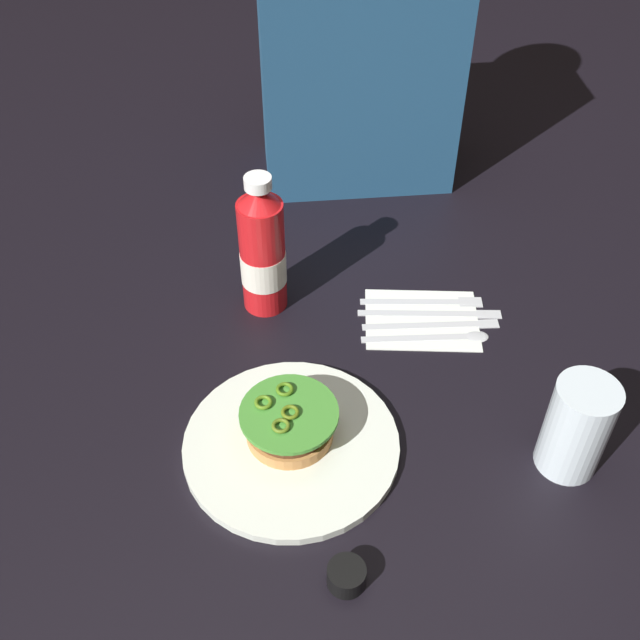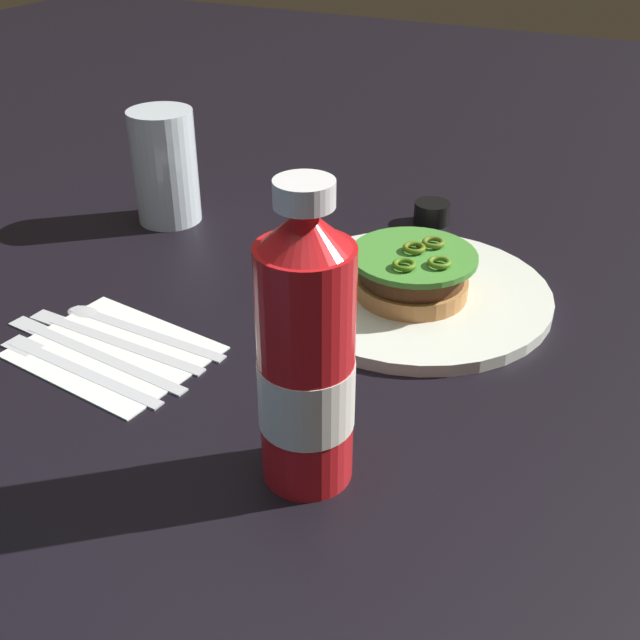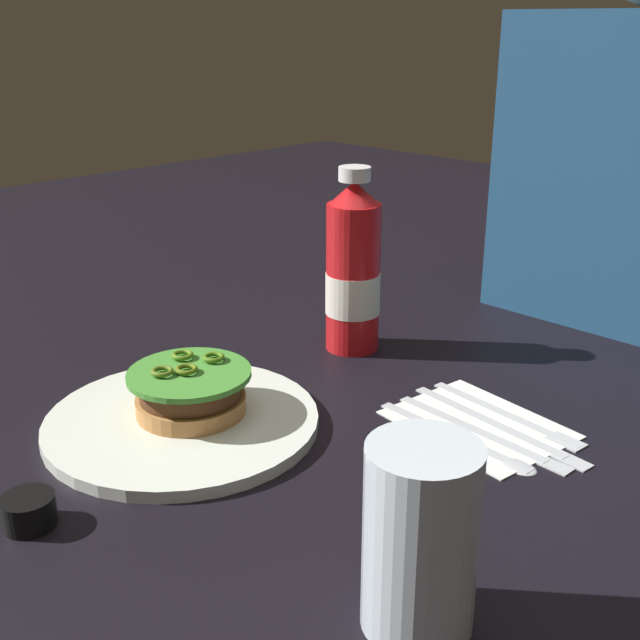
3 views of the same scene
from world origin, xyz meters
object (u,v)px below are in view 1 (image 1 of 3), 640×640
(ketchup_bottle, at_px, (263,252))
(water_glass, at_px, (577,427))
(condiment_cup, at_px, (346,576))
(napkin, at_px, (422,319))
(spoon_utensil, at_px, (443,336))
(dinner_plate, at_px, (291,445))
(burger_sandwich, at_px, (289,423))
(butter_knife, at_px, (439,312))
(diner_person, at_px, (361,41))
(fork_utensil, at_px, (433,300))
(steak_knife, at_px, (440,323))

(ketchup_bottle, xyz_separation_m, water_glass, (0.37, -0.33, -0.03))
(condiment_cup, distance_m, napkin, 0.44)
(condiment_cup, bearing_deg, water_glass, 24.57)
(ketchup_bottle, bearing_deg, spoon_utensil, -21.65)
(dinner_plate, distance_m, burger_sandwich, 0.03)
(dinner_plate, bearing_deg, spoon_utensil, 36.66)
(spoon_utensil, bearing_deg, ketchup_bottle, 158.35)
(ketchup_bottle, height_order, butter_knife, ketchup_bottle)
(napkin, bearing_deg, condiment_cup, -112.11)
(condiment_cup, height_order, diner_person, diner_person)
(dinner_plate, height_order, spoon_utensil, dinner_plate)
(dinner_plate, bearing_deg, butter_knife, 43.16)
(water_glass, distance_m, fork_utensil, 0.33)
(condiment_cup, xyz_separation_m, diner_person, (0.12, 0.82, 0.24))
(butter_knife, xyz_separation_m, fork_utensil, (-0.00, 0.03, 0.00))
(water_glass, height_order, steak_knife, water_glass)
(butter_knife, bearing_deg, ketchup_bottle, 168.77)
(burger_sandwich, relative_size, spoon_utensil, 0.67)
(dinner_plate, relative_size, spoon_utensil, 1.47)
(condiment_cup, bearing_deg, steak_knife, 64.20)
(burger_sandwich, relative_size, condiment_cup, 2.85)
(condiment_cup, bearing_deg, burger_sandwich, 103.71)
(burger_sandwich, bearing_deg, steak_knife, 38.51)
(condiment_cup, bearing_deg, dinner_plate, 104.35)
(burger_sandwich, distance_m, diner_person, 0.68)
(ketchup_bottle, bearing_deg, burger_sandwich, -85.91)
(dinner_plate, distance_m, ketchup_bottle, 0.30)
(napkin, relative_size, steak_knife, 0.82)
(napkin, height_order, diner_person, diner_person)
(fork_utensil, bearing_deg, condiment_cup, -113.09)
(napkin, distance_m, diner_person, 0.49)
(burger_sandwich, height_order, water_glass, water_glass)
(condiment_cup, xyz_separation_m, spoon_utensil, (0.19, 0.37, -0.01))
(spoon_utensil, relative_size, fork_utensil, 1.00)
(ketchup_bottle, bearing_deg, napkin, -14.85)
(water_glass, xyz_separation_m, napkin, (-0.13, 0.27, -0.07))
(ketchup_bottle, bearing_deg, condiment_cup, -81.70)
(steak_knife, bearing_deg, water_glass, -67.26)
(burger_sandwich, distance_m, ketchup_bottle, 0.27)
(napkin, height_order, fork_utensil, fork_utensil)
(dinner_plate, bearing_deg, fork_utensil, 46.94)
(water_glass, bearing_deg, dinner_plate, 171.21)
(burger_sandwich, xyz_separation_m, butter_knife, (0.24, 0.21, -0.03))
(dinner_plate, xyz_separation_m, butter_knife, (0.24, 0.23, -0.00))
(ketchup_bottle, distance_m, fork_utensil, 0.28)
(burger_sandwich, distance_m, spoon_utensil, 0.29)
(condiment_cup, bearing_deg, fork_utensil, 66.91)
(dinner_plate, distance_m, fork_utensil, 0.35)
(dinner_plate, relative_size, burger_sandwich, 2.21)
(water_glass, distance_m, spoon_utensil, 0.26)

